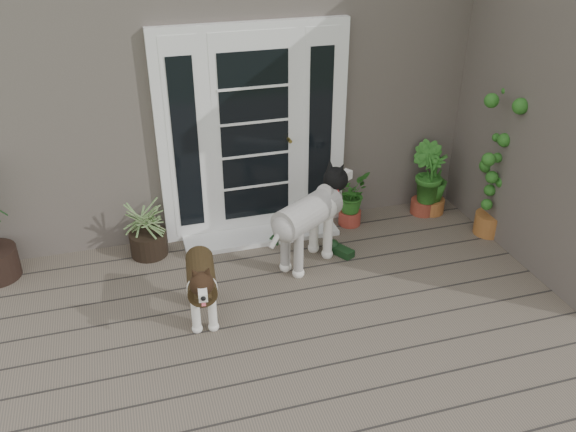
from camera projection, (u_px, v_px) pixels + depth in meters
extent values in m
cube|color=#6B5B4C|center=(349.00, 366.00, 4.66)|extent=(6.20, 4.60, 0.12)
cube|color=#665E54|center=(230.00, 48.00, 7.50)|extent=(7.40, 4.00, 3.10)
cube|color=white|center=(254.00, 134.00, 5.91)|extent=(1.90, 0.14, 2.15)
cube|color=white|center=(261.00, 235.00, 6.25)|extent=(1.60, 0.40, 0.05)
imported|color=#28621C|center=(350.00, 203.00, 6.39)|extent=(0.55, 0.55, 0.50)
imported|color=#18551C|center=(425.00, 188.00, 6.58)|extent=(0.52, 0.52, 0.61)
imported|color=#275418|center=(433.00, 189.00, 6.61)|extent=(0.43, 0.43, 0.56)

